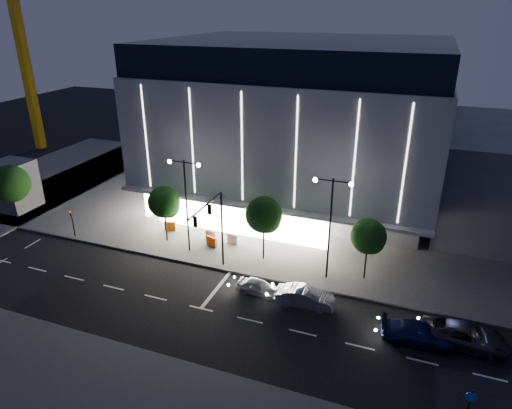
{
  "coord_description": "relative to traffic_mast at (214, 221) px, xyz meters",
  "views": [
    {
      "loc": [
        16.02,
        -26.84,
        21.13
      ],
      "look_at": [
        2.97,
        7.81,
        5.0
      ],
      "focal_mm": 32.0,
      "sensor_mm": 36.0,
      "label": 1
    }
  ],
  "objects": [
    {
      "name": "car_third",
      "position": [
        16.63,
        -3.03,
        -4.3
      ],
      "size": [
        5.2,
        2.47,
        1.46
      ],
      "primitive_type": "imported",
      "rotation": [
        0.0,
        0.0,
        1.66
      ],
      "color": "#131949",
      "rests_on": "ground"
    },
    {
      "name": "car_fourth",
      "position": [
        19.5,
        -2.2,
        -4.25
      ],
      "size": [
        5.74,
        2.85,
        1.56
      ],
      "primitive_type": "imported",
      "rotation": [
        0.0,
        0.0,
        1.53
      ],
      "color": "#323237",
      "rests_on": "ground"
    },
    {
      "name": "museum",
      "position": [
        1.98,
        18.97,
        4.25
      ],
      "size": [
        30.0,
        25.8,
        18.0
      ],
      "color": "#4C4C51",
      "rests_on": "ground"
    },
    {
      "name": "ped_signal_far",
      "position": [
        -16.0,
        1.16,
        -3.14
      ],
      "size": [
        0.22,
        0.24,
        3.0
      ],
      "color": "black",
      "rests_on": "ground"
    },
    {
      "name": "car_lead",
      "position": [
        4.43,
        -1.45,
        -4.41
      ],
      "size": [
        3.73,
        1.78,
        1.23
      ],
      "primitive_type": "imported",
      "rotation": [
        0.0,
        0.0,
        1.48
      ],
      "color": "#A6A8AE",
      "rests_on": "ground"
    },
    {
      "name": "barrier_c",
      "position": [
        -2.39,
        4.08,
        -4.38
      ],
      "size": [
        1.13,
        0.53,
        1.0
      ],
      "primitive_type": "cube",
      "rotation": [
        0.0,
        0.0,
        -0.27
      ],
      "color": "#ED4B0D",
      "rests_on": "sidewalk_museum"
    },
    {
      "name": "tower_crane",
      "position": [
        -41.92,
        24.66,
        15.48
      ],
      "size": [
        32.0,
        2.0,
        28.5
      ],
      "color": "gold",
      "rests_on": "ground"
    },
    {
      "name": "car_second",
      "position": [
        8.27,
        -1.64,
        -4.29
      ],
      "size": [
        4.61,
        1.91,
        1.48
      ],
      "primitive_type": "imported",
      "rotation": [
        0.0,
        0.0,
        1.65
      ],
      "color": "#ACB0B4",
      "rests_on": "ground"
    },
    {
      "name": "tree_left",
      "position": [
        -6.97,
        3.68,
        -0.99
      ],
      "size": [
        3.02,
        3.02,
        5.72
      ],
      "color": "black",
      "rests_on": "ground"
    },
    {
      "name": "sidewalk_west",
      "position": [
        -31.0,
        6.66,
        -4.95
      ],
      "size": [
        16.0,
        50.0,
        0.15
      ],
      "primitive_type": "cube",
      "color": "#474747",
      "rests_on": "ground"
    },
    {
      "name": "street_lamp_west",
      "position": [
        -4.0,
        2.66,
        0.93
      ],
      "size": [
        3.16,
        0.36,
        9.0
      ],
      "color": "black",
      "rests_on": "ground"
    },
    {
      "name": "barrier_b",
      "position": [
        -3.03,
        5.28,
        -4.38
      ],
      "size": [
        1.12,
        0.38,
        1.0
      ],
      "primitive_type": "cube",
      "rotation": [
        0.0,
        0.0,
        -0.12
      ],
      "color": "#BCBCBC",
      "rests_on": "sidewalk_museum"
    },
    {
      "name": "barrier_a",
      "position": [
        -7.74,
        5.55,
        -4.38
      ],
      "size": [
        1.12,
        0.59,
        1.0
      ],
      "primitive_type": "cube",
      "rotation": [
        0.0,
        0.0,
        0.33
      ],
      "color": "#C4450A",
      "rests_on": "sidewalk_museum"
    },
    {
      "name": "traffic_mast",
      "position": [
        0.0,
        0.0,
        0.0
      ],
      "size": [
        0.33,
        5.89,
        7.07
      ],
      "color": "black",
      "rests_on": "ground"
    },
    {
      "name": "sidewalk_museum",
      "position": [
        4.0,
        20.66,
        -4.95
      ],
      "size": [
        70.0,
        40.0,
        0.15
      ],
      "primitive_type": "cube",
      "color": "#474747",
      "rests_on": "ground"
    },
    {
      "name": "barrier_d",
      "position": [
        -0.74,
        5.32,
        -4.38
      ],
      "size": [
        1.12,
        0.38,
        1.0
      ],
      "primitive_type": "cube",
      "rotation": [
        0.0,
        0.0,
        -0.12
      ],
      "color": "silver",
      "rests_on": "sidewalk_museum"
    },
    {
      "name": "tree_mid",
      "position": [
        3.03,
        3.68,
        -0.69
      ],
      "size": [
        3.25,
        3.25,
        6.15
      ],
      "color": "black",
      "rests_on": "ground"
    },
    {
      "name": "ground",
      "position": [
        -1.0,
        -3.34,
        -5.03
      ],
      "size": [
        160.0,
        160.0,
        0.0
      ],
      "primitive_type": "plane",
      "color": "black",
      "rests_on": "ground"
    },
    {
      "name": "tree_right",
      "position": [
        12.03,
        3.68,
        -1.14
      ],
      "size": [
        2.91,
        2.91,
        5.51
      ],
      "color": "black",
      "rests_on": "ground"
    },
    {
      "name": "street_lamp_east",
      "position": [
        9.0,
        2.66,
        0.93
      ],
      "size": [
        3.16,
        0.36,
        9.0
      ],
      "color": "black",
      "rests_on": "ground"
    }
  ]
}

